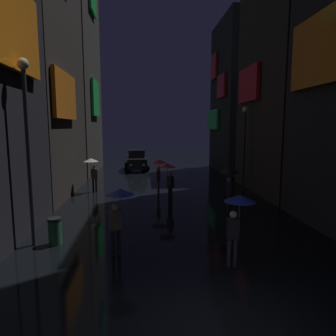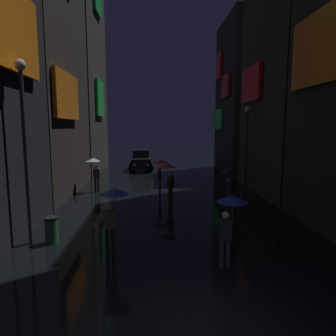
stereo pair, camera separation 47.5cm
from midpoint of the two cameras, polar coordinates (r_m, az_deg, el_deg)
building_left_far at (r=28.83m, az=-18.69°, el=19.36°), size 4.25×8.68×19.95m
building_right_mid at (r=20.50m, az=21.88°, el=23.50°), size 4.25×7.29×19.46m
building_right_far at (r=28.08m, az=13.25°, el=12.89°), size 4.25×7.23×13.18m
pedestrian_foreground_left_blue at (r=8.72m, az=11.57°, el=-7.93°), size 0.90×0.90×2.12m
pedestrian_foreground_right_clear at (r=18.93m, az=-14.96°, el=0.45°), size 0.90×0.90×2.12m
pedestrian_near_crossing_red at (r=17.63m, az=-2.50°, el=0.18°), size 0.90×0.90×2.12m
pedestrian_far_right_black at (r=14.18m, az=10.77°, el=-1.83°), size 0.90×0.90×2.12m
pedestrian_midstreet_centre_blue at (r=9.53m, az=-10.84°, el=-6.56°), size 0.90×0.90×2.12m
pedestrian_midstreet_left_red at (r=15.66m, az=-0.82°, el=-0.78°), size 0.90×0.90×2.12m
car_distant at (r=28.03m, az=-6.51°, el=1.45°), size 2.41×4.23×1.92m
streetlamp_left_near at (r=10.90m, az=-26.38°, el=5.91°), size 0.36×0.36×6.17m
streetlamp_right_far at (r=19.16m, az=13.62°, el=5.49°), size 0.36×0.36×5.25m
trash_bin at (r=11.27m, az=-21.89°, el=-11.09°), size 0.46×0.46×0.93m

